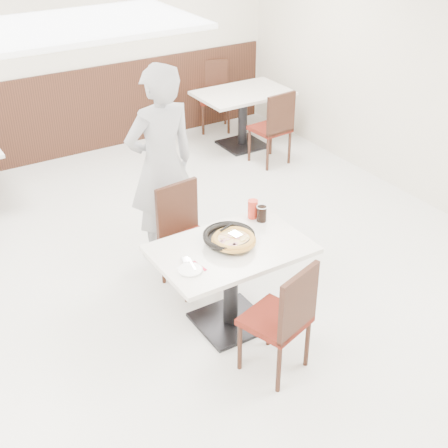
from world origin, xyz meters
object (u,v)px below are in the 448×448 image
chair_far (190,240)px  bg_chair_right_far (214,97)px  main_table (231,286)px  diner_person (161,165)px  cola_glass (262,214)px  pizza_pan (229,239)px  red_cup (253,209)px  pizza (234,240)px  bg_table_right (243,119)px  side_plate (190,270)px  chair_near (275,317)px  bg_chair_right_near (270,127)px

chair_far → bg_chair_right_far: 3.80m
main_table → diner_person: bearing=88.2°
cola_glass → diner_person: size_ratio=0.07×
main_table → cola_glass: bearing=25.8°
pizza_pan → bg_chair_right_far: (2.12, 3.74, -0.32)m
cola_glass → red_cup: 0.09m
pizza → bg_table_right: bearing=55.5°
chair_far → side_plate: size_ratio=5.22×
chair_near → bg_chair_right_near: (2.15, 3.07, 0.00)m
chair_far → bg_table_right: (2.15, 2.44, -0.10)m
bg_chair_right_near → bg_chair_right_far: size_ratio=1.00×
chair_far → pizza: chair_far is taller
diner_person → bg_table_right: size_ratio=1.58×
diner_person → bg_chair_right_near: diner_person is taller
main_table → pizza: bearing=-21.3°
cola_glass → bg_chair_right_near: bearing=52.8°
bg_chair_right_near → diner_person: bearing=-154.9°
pizza_pan → cola_glass: 0.45m
pizza_pan → bg_table_right: pizza_pan is taller
cola_glass → red_cup: red_cup is taller
bg_table_right → bg_chair_right_near: 0.63m
diner_person → bg_chair_right_far: (2.09, 2.54, -0.47)m
cola_glass → bg_chair_right_far: size_ratio=0.14×
pizza → bg_chair_right_near: bearing=49.3°
cola_glass → bg_table_right: 3.37m
chair_far → cola_glass: 0.71m
bg_table_right → bg_chair_right_near: (-0.00, -0.63, 0.10)m
main_table → cola_glass: cola_glass is taller
pizza_pan → side_plate: (-0.44, -0.17, -0.03)m
red_cup → bg_chair_right_far: (1.73, 3.49, -0.35)m
pizza_pan → red_cup: 0.46m
side_plate → diner_person: 1.45m
bg_table_right → bg_chair_right_far: 0.71m
main_table → red_cup: bearing=36.4°
side_plate → diner_person: size_ratio=0.10×
red_cup → diner_person: bearing=111.2°
diner_person → bg_table_right: 2.85m
bg_chair_right_far → chair_far: bearing=80.4°
chair_near → side_plate: size_ratio=5.22×
chair_far → red_cup: chair_far is taller
pizza_pan → pizza: (0.01, -0.06, 0.02)m
bg_table_right → pizza: bearing=-124.5°
chair_near → cola_glass: chair_near is taller
bg_chair_right_far → pizza: bearing=85.6°
main_table → bg_chair_right_near: bearing=49.0°
pizza → bg_table_right: (2.13, 3.09, -0.44)m
bg_table_right → side_plate: bearing=-128.8°
pizza → pizza_pan: bearing=95.7°
pizza → chair_near: bearing=-92.3°
chair_far → bg_table_right: size_ratio=0.79×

